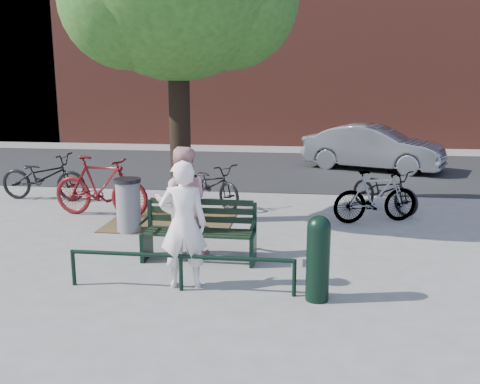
# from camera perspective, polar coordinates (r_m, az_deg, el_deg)

# --- Properties ---
(ground) EXTENTS (90.00, 90.00, 0.00)m
(ground) POSITION_cam_1_polar(r_m,az_deg,el_deg) (8.40, -4.35, -7.27)
(ground) COLOR gray
(ground) RESTS_ON ground
(dirt_pit) EXTENTS (2.40, 2.00, 0.02)m
(dirt_pit) POSITION_cam_1_polar(r_m,az_deg,el_deg) (10.66, -7.24, -3.02)
(dirt_pit) COLOR brown
(dirt_pit) RESTS_ON ground
(road) EXTENTS (40.00, 7.00, 0.01)m
(road) POSITION_cam_1_polar(r_m,az_deg,el_deg) (16.57, 1.58, 2.54)
(road) COLOR black
(road) RESTS_ON ground
(park_bench) EXTENTS (1.74, 0.54, 0.97)m
(park_bench) POSITION_cam_1_polar(r_m,az_deg,el_deg) (8.33, -4.30, -3.99)
(park_bench) COLOR black
(park_bench) RESTS_ON ground
(guard_railing) EXTENTS (3.06, 0.06, 0.51)m
(guard_railing) POSITION_cam_1_polar(r_m,az_deg,el_deg) (7.16, -6.35, -7.39)
(guard_railing) COLOR black
(guard_railing) RESTS_ON ground
(person_left) EXTENTS (0.70, 0.53, 1.74)m
(person_left) POSITION_cam_1_polar(r_m,az_deg,el_deg) (7.16, -6.07, -3.49)
(person_left) COLOR white
(person_left) RESTS_ON ground
(person_right) EXTENTS (0.96, 0.81, 1.76)m
(person_right) POSITION_cam_1_polar(r_m,az_deg,el_deg) (8.35, -6.20, -1.13)
(person_right) COLOR #DC9A97
(person_right) RESTS_ON ground
(bollard) EXTENTS (0.30, 0.30, 1.11)m
(bollard) POSITION_cam_1_polar(r_m,az_deg,el_deg) (6.84, 8.33, -6.70)
(bollard) COLOR black
(bollard) RESTS_ON ground
(litter_bin) EXTENTS (0.48, 0.48, 0.99)m
(litter_bin) POSITION_cam_1_polar(r_m,az_deg,el_deg) (9.97, -11.82, -1.36)
(litter_bin) COLOR gray
(litter_bin) RESTS_ON ground
(bicycle_a) EXTENTS (2.09, 0.80, 1.08)m
(bicycle_a) POSITION_cam_1_polar(r_m,az_deg,el_deg) (13.07, -20.22, 1.54)
(bicycle_a) COLOR black
(bicycle_a) RESTS_ON ground
(bicycle_b) EXTENTS (2.12, 0.83, 1.24)m
(bicycle_b) POSITION_cam_1_polar(r_m,az_deg,el_deg) (11.16, -14.65, 0.58)
(bicycle_b) COLOR #550C0F
(bicycle_b) RESTS_ON ground
(bicycle_c) EXTENTS (1.80, 1.68, 0.96)m
(bicycle_c) POSITION_cam_1_polar(r_m,az_deg,el_deg) (11.72, -3.06, 0.82)
(bicycle_c) COLOR black
(bicycle_c) RESTS_ON ground
(bicycle_d) EXTENTS (1.78, 0.99, 1.03)m
(bicycle_d) POSITION_cam_1_polar(r_m,az_deg,el_deg) (10.70, 14.26, -0.47)
(bicycle_d) COLOR gray
(bicycle_d) RESTS_ON ground
(bicycle_e) EXTENTS (1.60, 1.67, 0.90)m
(bicycle_e) POSITION_cam_1_polar(r_m,az_deg,el_deg) (11.68, 15.18, 0.21)
(bicycle_e) COLOR black
(bicycle_e) RESTS_ON ground
(parked_car) EXTENTS (4.38, 2.84, 1.36)m
(parked_car) POSITION_cam_1_polar(r_m,az_deg,el_deg) (16.75, 14.02, 4.62)
(parked_car) COLOR slate
(parked_car) RESTS_ON ground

